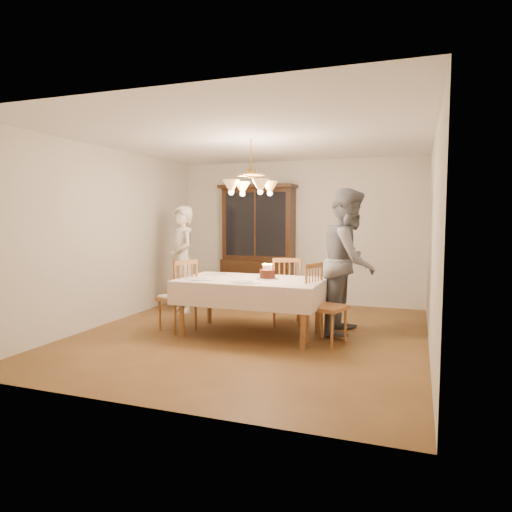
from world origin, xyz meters
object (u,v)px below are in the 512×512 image
at_px(chair_far_side, 286,295).
at_px(dining_table, 251,285).
at_px(china_hutch, 258,246).
at_px(elderly_woman, 182,259).
at_px(birthday_cake, 267,275).

bearing_deg(chair_far_side, dining_table, -111.01).
bearing_deg(dining_table, chair_far_side, 68.99).
relative_size(china_hutch, elderly_woman, 1.22).
xyz_separation_m(china_hutch, chair_far_side, (0.97, -1.52, -0.60)).
height_order(dining_table, chair_far_side, chair_far_side).
bearing_deg(chair_far_side, elderly_woman, 172.71).
xyz_separation_m(dining_table, elderly_woman, (-1.57, 0.98, 0.20)).
relative_size(china_hutch, chair_far_side, 2.16).
distance_m(dining_table, elderly_woman, 1.86).
height_order(chair_far_side, elderly_woman, elderly_woman).
xyz_separation_m(elderly_woman, birthday_cake, (1.78, -0.91, -0.07)).
height_order(dining_table, china_hutch, china_hutch).
height_order(elderly_woman, birthday_cake, elderly_woman).
distance_m(dining_table, birthday_cake, 0.26).
xyz_separation_m(china_hutch, birthday_cake, (0.90, -2.19, -0.22)).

